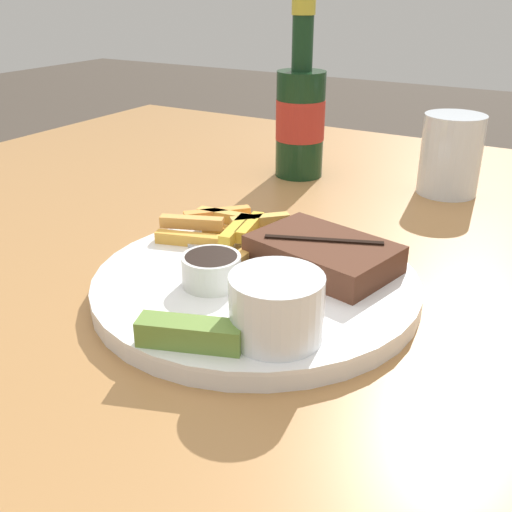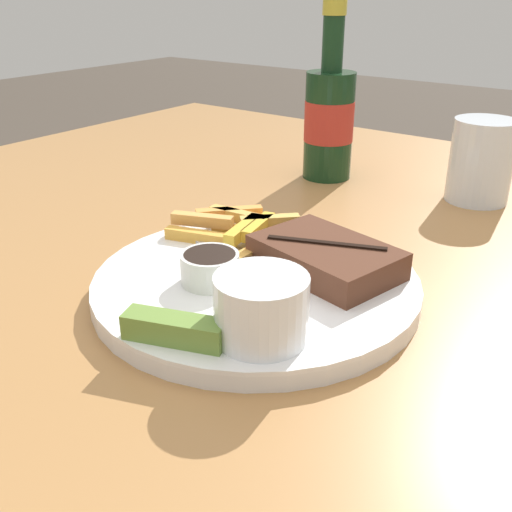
% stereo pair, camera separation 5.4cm
% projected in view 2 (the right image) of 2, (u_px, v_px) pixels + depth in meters
% --- Properties ---
extents(dining_table, '(1.37, 1.34, 0.73)m').
position_uv_depth(dining_table, '(256.00, 351.00, 0.58)').
color(dining_table, '#A87542').
rests_on(dining_table, ground_plane).
extents(dinner_plate, '(0.30, 0.30, 0.02)m').
position_uv_depth(dinner_plate, '(256.00, 284.00, 0.55)').
color(dinner_plate, white).
rests_on(dinner_plate, dining_table).
extents(steak_portion, '(0.15, 0.11, 0.03)m').
position_uv_depth(steak_portion, '(326.00, 257.00, 0.56)').
color(steak_portion, '#512D1E').
rests_on(steak_portion, dinner_plate).
extents(fries_pile, '(0.12, 0.13, 0.02)m').
position_uv_depth(fries_pile, '(240.00, 228.00, 0.62)').
color(fries_pile, gold).
rests_on(fries_pile, dinner_plate).
extents(coleslaw_cup, '(0.07, 0.07, 0.05)m').
position_uv_depth(coleslaw_cup, '(261.00, 304.00, 0.44)').
color(coleslaw_cup, white).
rests_on(coleslaw_cup, dinner_plate).
extents(dipping_sauce_cup, '(0.05, 0.05, 0.03)m').
position_uv_depth(dipping_sauce_cup, '(210.00, 266.00, 0.53)').
color(dipping_sauce_cup, silver).
rests_on(dipping_sauce_cup, dinner_plate).
extents(pickle_spear, '(0.08, 0.05, 0.02)m').
position_uv_depth(pickle_spear, '(174.00, 329.00, 0.45)').
color(pickle_spear, olive).
rests_on(pickle_spear, dinner_plate).
extents(fork_utensil, '(0.13, 0.05, 0.00)m').
position_uv_depth(fork_utensil, '(209.00, 246.00, 0.61)').
color(fork_utensil, '#B7B7BC').
rests_on(fork_utensil, dinner_plate).
extents(knife_utensil, '(0.08, 0.16, 0.01)m').
position_uv_depth(knife_utensil, '(285.00, 261.00, 0.57)').
color(knife_utensil, '#B7B7BC').
rests_on(knife_utensil, dinner_plate).
extents(beer_bottle, '(0.07, 0.07, 0.24)m').
position_uv_depth(beer_bottle, '(329.00, 118.00, 0.85)').
color(beer_bottle, '#143319').
rests_on(beer_bottle, dining_table).
extents(drinking_glass, '(0.08, 0.08, 0.11)m').
position_uv_depth(drinking_glass, '(481.00, 161.00, 0.77)').
color(drinking_glass, silver).
rests_on(drinking_glass, dining_table).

